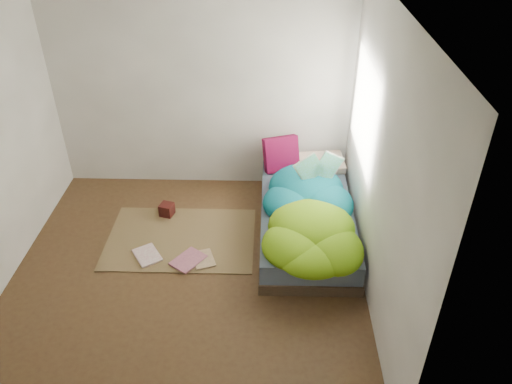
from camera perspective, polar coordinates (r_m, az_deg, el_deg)
ground at (r=5.13m, az=-7.83°, el=-9.24°), size 3.50×3.50×0.00m
room_walls at (r=4.20m, az=-9.34°, el=7.21°), size 3.54×3.54×2.62m
bed at (r=5.53m, az=5.73°, el=-3.13°), size 1.00×2.00×0.34m
duvet at (r=5.15m, az=6.07°, el=-1.57°), size 0.96×1.84×0.34m
rug at (r=5.56m, az=-8.56°, el=-5.25°), size 1.60×1.10×0.01m
pillow_floral at (r=6.08m, az=7.34°, el=3.21°), size 0.59×0.41×0.12m
pillow_magenta at (r=5.96m, az=2.88°, el=4.37°), size 0.43×0.25×0.41m
open_book at (r=5.35m, az=7.29°, el=3.72°), size 0.46×0.22×0.27m
wooden_box at (r=5.88m, az=-10.15°, el=-1.98°), size 0.18×0.18×0.14m
floor_book_a at (r=5.36m, az=-13.47°, el=-7.47°), size 0.36×0.39×0.02m
floor_book_b at (r=5.31m, az=-8.73°, el=-7.18°), size 0.40×0.42×0.03m
floor_book_c at (r=5.23m, az=-7.14°, el=-7.87°), size 0.29×0.34×0.02m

